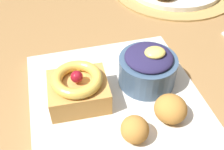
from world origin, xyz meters
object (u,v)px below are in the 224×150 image
front_plate (115,97)px  cake_slice (78,88)px  fritter_front (135,129)px  berry_ramekin (148,67)px  fritter_middle (171,109)px

front_plate → cake_slice: size_ratio=2.90×
fritter_front → front_plate: bearing=93.2°
berry_ramekin → fritter_front: size_ratio=2.33×
front_plate → fritter_middle: fritter_middle is taller
cake_slice → front_plate: bearing=-3.3°
berry_ramekin → fritter_front: (-0.06, -0.11, -0.01)m
front_plate → fritter_middle: (0.07, -0.07, 0.03)m
front_plate → fritter_middle: 0.10m
front_plate → berry_ramekin: berry_ramekin is taller
cake_slice → fritter_middle: cake_slice is taller
fritter_front → fritter_middle: (0.06, 0.02, 0.00)m
front_plate → fritter_middle: size_ratio=5.57×
cake_slice → fritter_front: cake_slice is taller
fritter_middle → front_plate: bearing=135.6°
berry_ramekin → front_plate: bearing=-163.8°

